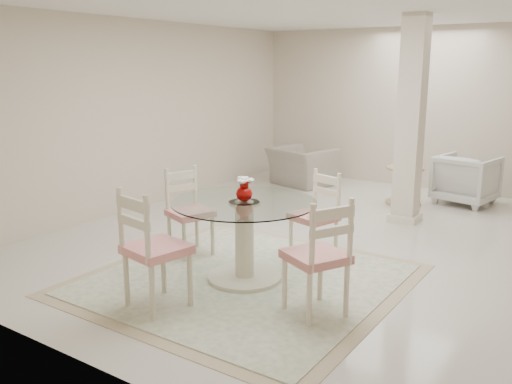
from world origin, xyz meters
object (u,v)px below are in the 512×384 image
Objects in this scene: dining_table at (244,241)px; recliner_taupe at (301,166)px; red_vase at (244,189)px; dining_chair_west at (187,205)px; dining_chair_north at (318,209)px; armchair_white at (466,179)px; column at (411,121)px; dining_chair_south at (149,241)px; side_table at (404,187)px; dining_chair_east at (321,249)px.

dining_table reaches higher than recliner_taupe.
dining_chair_west reaches higher than red_vase.
dining_chair_north is 3.49m from armchair_white.
column is 3.02m from red_vase.
dining_chair_south is at bearing -130.72° from dining_chair_west.
dining_chair_south reaches higher than armchair_white.
side_table is (1.24, 3.53, -0.30)m from dining_chair_west.
dining_chair_east is (0.98, -0.30, -0.32)m from red_vase.
dining_table is 1.22× the size of dining_chair_east.
dining_chair_east is 1.38× the size of armchair_white.
dining_chair_south is at bearing -105.91° from red_vase.
dining_chair_north reaches higher than red_vase.
dining_chair_east is at bearing -80.22° from side_table.
armchair_white reaches higher than side_table.
dining_chair_east is 1.98× the size of side_table.
dining_chair_east reaches higher than dining_chair_west.
dining_chair_west is (-1.95, 0.59, -0.04)m from dining_chair_east.
dining_chair_east is at bearing -83.21° from column.
recliner_taupe is 1.77× the size of side_table.
dining_chair_north is at bearing -95.20° from dining_chair_south.
dining_chair_east reaches higher than side_table.
dining_chair_west is at bearing -120.77° from column.
column reaches higher than armchair_white.
column is at bearing 167.18° from recliner_taupe.
dining_table is 4.51m from armchair_white.
red_vase is at bearing -94.01° from side_table.
column is 2.58× the size of dining_chair_north.
side_table is (-0.76, -0.57, -0.11)m from armchair_white.
red_vase is 1.07m from dining_chair_east.
armchair_white is (1.03, 4.39, -0.03)m from dining_table.
dining_chair_south is (-0.57, -1.96, 0.07)m from dining_chair_north.
dining_chair_north is 1.04× the size of recliner_taupe.
armchair_white is at bearing -153.55° from dining_chair_east.
dining_table is 1.05m from dining_chair_south.
red_vase is 3.88m from side_table.
recliner_taupe is (-1.71, 4.17, -0.08)m from dining_table.
dining_chair_east is (0.98, -0.30, 0.19)m from dining_table.
column is 4.73× the size of side_table.
side_table is at bearing -85.64° from dining_chair_south.
column reaches higher than red_vase.
red_vase is 0.21× the size of dining_chair_east.
red_vase is at bearing 127.79° from recliner_taupe.
dining_chair_south is at bearing -105.86° from dining_table.
dining_table is 1.03m from dining_chair_north.
column is 2.67× the size of recliner_taupe.
dining_table is 3.83m from side_table.
dining_chair_east is at bearing -45.04° from dining_chair_north.
dining_chair_east is at bearing 136.51° from recliner_taupe.
red_vase is (0.00, -0.00, 0.51)m from dining_table.
dining_chair_south is at bearing 120.97° from recliner_taupe.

